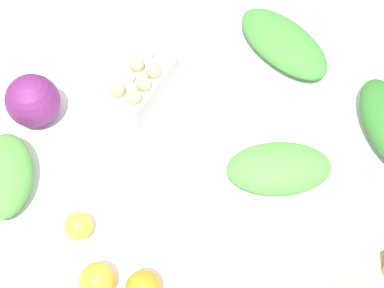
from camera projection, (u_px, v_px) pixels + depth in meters
The scene contains 10 objects.
ground_plane at pixel (192, 254), 2.01m from camera, with size 8.00×8.00×0.00m, color #C6B289.
dining_table at pixel (192, 166), 1.49m from camera, with size 1.36×0.91×0.72m.
cabbage_purple at pixel (33, 101), 1.41m from camera, with size 0.14×0.14×0.14m, color #601E5B.
egg_carton at pixel (141, 81), 1.49m from camera, with size 0.26×0.23×0.09m.
greens_bunch_scallion at pixel (283, 43), 1.57m from camera, with size 0.33×0.16×0.08m, color #3D8433.
greens_bunch_chard at pixel (3, 175), 1.31m from camera, with size 0.24×0.15×0.10m, color #4C933D.
greens_bunch_kale at pixel (279, 168), 1.33m from camera, with size 0.26×0.15×0.09m, color #4C933D.
orange_0 at pixel (97, 281), 1.17m from camera, with size 0.08×0.08×0.08m, color orange.
orange_2 at pixel (79, 226), 1.25m from camera, with size 0.07×0.07×0.07m, color #F9A833.
orange_3 at pixel (143, 288), 1.16m from camera, with size 0.08×0.08×0.08m, color orange.
Camera 1 is at (-0.36, -0.70, 1.90)m, focal length 50.00 mm.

